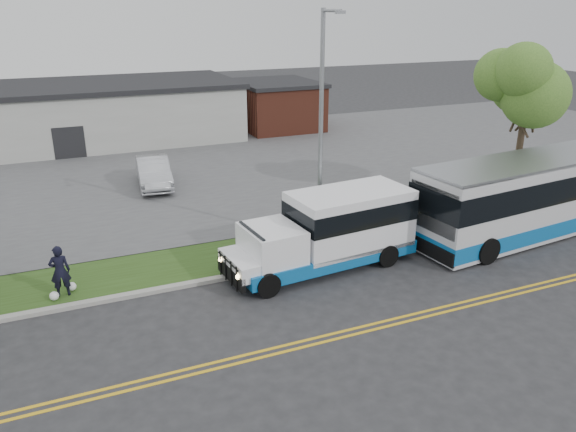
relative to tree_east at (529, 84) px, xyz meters
name	(u,v)px	position (x,y,z in m)	size (l,w,h in m)	color
ground	(279,283)	(-14.00, -3.00, -6.20)	(140.00, 140.00, 0.00)	#28282B
lane_line_north	(326,335)	(-14.00, -6.85, -6.20)	(70.00, 0.12, 0.01)	gold
lane_line_south	(330,340)	(-14.00, -7.15, -6.20)	(70.00, 0.12, 0.01)	gold
curb	(268,269)	(-14.00, -1.90, -6.13)	(80.00, 0.30, 0.15)	#9E9B93
verge	(253,252)	(-14.00, -0.10, -6.15)	(80.00, 3.30, 0.10)	#2B4517
parking_lot	(177,168)	(-14.00, 14.00, -6.15)	(80.00, 25.00, 0.10)	#4C4C4F
commercial_building	(63,115)	(-20.00, 24.00, -4.02)	(25.40, 10.40, 4.35)	#9E9E99
brick_wing	(277,105)	(-3.50, 23.00, -4.24)	(6.30, 7.30, 3.90)	brown
tree_east	(529,84)	(0.00, 0.00, 0.00)	(5.20, 5.20, 8.33)	#37251E
streetlight_near	(322,124)	(-11.00, -0.27, -0.97)	(0.35, 1.53, 9.50)	gray
shuttle_bus	(333,228)	(-11.45, -2.33, -4.63)	(7.87, 3.18, 2.94)	#0F5DA4
transit_bus	(538,195)	(-1.43, -2.85, -4.42)	(12.93, 4.17, 3.52)	silver
pedestrian	(60,271)	(-21.41, -1.03, -5.16)	(0.69, 0.45, 1.89)	black
parked_car_a	(154,172)	(-16.03, 10.57, -5.29)	(1.71, 4.92, 1.62)	#B6B7BE
grocery_bag_left	(54,296)	(-21.71, -1.28, -5.94)	(0.32, 0.32, 0.32)	white
grocery_bag_right	(72,287)	(-21.11, -0.78, -5.94)	(0.32, 0.32, 0.32)	white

